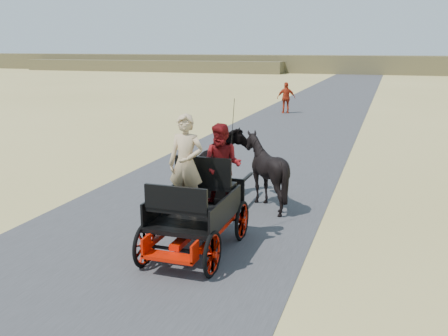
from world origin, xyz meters
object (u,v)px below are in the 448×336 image
(horse_right, at_px, (265,171))
(pedestrian, at_px, (286,98))
(horse_left, at_px, (221,167))
(carriage, at_px, (196,232))

(horse_right, bearing_deg, pedestrian, -80.03)
(horse_left, xyz_separation_m, horse_right, (1.10, 0.00, 0.00))
(carriage, distance_m, pedestrian, 19.73)
(carriage, bearing_deg, horse_left, 100.39)
(carriage, height_order, pedestrian, pedestrian)
(horse_left, height_order, pedestrian, pedestrian)
(horse_left, distance_m, horse_right, 1.10)
(pedestrian, bearing_deg, horse_left, 77.71)
(carriage, relative_size, horse_right, 1.41)
(horse_right, xyz_separation_m, pedestrian, (-2.91, 16.58, 0.01))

